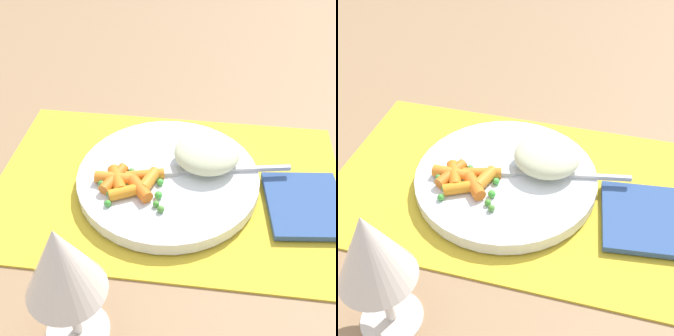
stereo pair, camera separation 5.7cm
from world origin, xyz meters
The scene contains 9 objects.
ground_plane centered at (0.00, 0.00, 0.00)m, with size 2.40×2.40×0.00m, color #997551.
placemat centered at (0.00, 0.00, 0.00)m, with size 0.47×0.31×0.01m, color gold.
plate centered at (0.00, 0.00, 0.01)m, with size 0.24×0.24×0.02m, color white.
rice_mound centered at (-0.05, -0.03, 0.04)m, with size 0.09×0.08×0.04m, color beige.
carrot_portion centered at (0.05, 0.03, 0.03)m, with size 0.09×0.06×0.02m.
pea_scatter centered at (0.04, 0.04, 0.03)m, with size 0.10×0.07×0.01m.
fork centered at (-0.04, -0.01, 0.03)m, with size 0.19×0.05×0.01m.
wine_glass centered at (0.06, 0.22, 0.11)m, with size 0.07×0.07×0.15m.
napkin centered at (-0.18, 0.02, 0.01)m, with size 0.10×0.11×0.01m, color #33518C.
Camera 2 is at (-0.11, 0.42, 0.42)m, focal length 47.25 mm.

